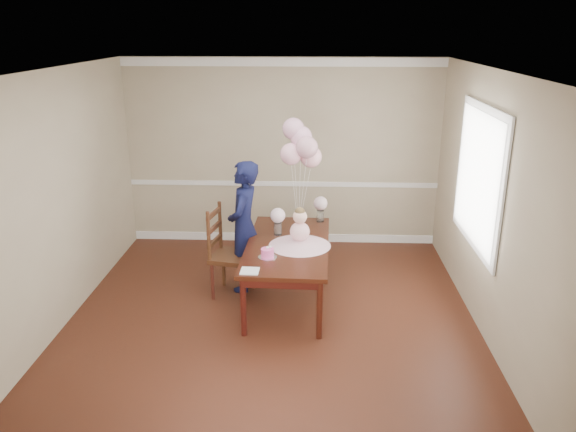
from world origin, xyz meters
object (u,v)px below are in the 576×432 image
Objects in this scene: birthday_cake at (267,253)px; dining_table_top at (288,245)px; dining_chair_seat at (233,257)px; woman at (244,226)px.

dining_table_top is at bearing 64.19° from birthday_cake.
dining_chair_seat is at bearing 172.96° from dining_table_top.
birthday_cake is (-0.20, -0.42, 0.08)m from dining_table_top.
birthday_cake is 0.30× the size of dining_chair_seat.
dining_chair_seat is (-0.46, 0.52, -0.28)m from birthday_cake.
dining_table_top is 0.70m from dining_chair_seat.
dining_table_top is 0.47m from birthday_cake.
dining_table_top is 1.17× the size of woman.
birthday_cake is 0.09× the size of woman.
dining_table_top is at bearing 68.62° from woman.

